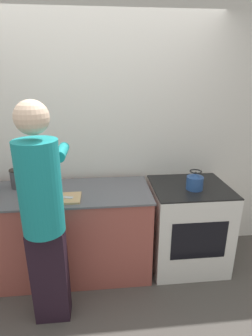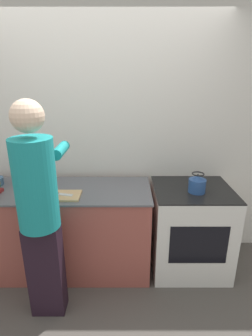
{
  "view_description": "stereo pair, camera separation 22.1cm",
  "coord_description": "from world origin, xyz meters",
  "px_view_note": "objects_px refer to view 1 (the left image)",
  "views": [
    {
      "loc": [
        0.04,
        -1.97,
        1.91
      ],
      "look_at": [
        0.26,
        0.23,
        1.13
      ],
      "focal_mm": 28.0,
      "sensor_mm": 36.0,
      "label": 1
    },
    {
      "loc": [
        0.26,
        -1.98,
        1.91
      ],
      "look_at": [
        0.26,
        0.23,
        1.13
      ],
      "focal_mm": 28.0,
      "sensor_mm": 36.0,
      "label": 2
    }
  ],
  "objects_px": {
    "person": "(43,211)",
    "kettle": "(195,181)",
    "cutting_board": "(58,199)",
    "knife": "(60,197)",
    "oven": "(187,225)",
    "canister_jar": "(17,178)"
  },
  "relations": [
    {
      "from": "person",
      "to": "kettle",
      "type": "xyz_separation_m",
      "value": [
        1.31,
        0.49,
        -0.02
      ]
    },
    {
      "from": "cutting_board",
      "to": "knife",
      "type": "distance_m",
      "value": 0.02
    },
    {
      "from": "kettle",
      "to": "knife",
      "type": "bearing_deg",
      "value": -175.64
    },
    {
      "from": "oven",
      "to": "person",
      "type": "bearing_deg",
      "value": -156.72
    },
    {
      "from": "kettle",
      "to": "person",
      "type": "bearing_deg",
      "value": -159.73
    },
    {
      "from": "kettle",
      "to": "canister_jar",
      "type": "height_order",
      "value": "same"
    },
    {
      "from": "oven",
      "to": "knife",
      "type": "height_order",
      "value": "knife"
    },
    {
      "from": "cutting_board",
      "to": "oven",
      "type": "bearing_deg",
      "value": 7.95
    },
    {
      "from": "kettle",
      "to": "canister_jar",
      "type": "relative_size",
      "value": 1.0
    },
    {
      "from": "oven",
      "to": "cutting_board",
      "type": "height_order",
      "value": "cutting_board"
    },
    {
      "from": "person",
      "to": "cutting_board",
      "type": "relative_size",
      "value": 4.45
    },
    {
      "from": "cutting_board",
      "to": "kettle",
      "type": "height_order",
      "value": "kettle"
    },
    {
      "from": "person",
      "to": "canister_jar",
      "type": "distance_m",
      "value": 0.79
    },
    {
      "from": "person",
      "to": "oven",
      "type": "bearing_deg",
      "value": 23.28
    },
    {
      "from": "person",
      "to": "kettle",
      "type": "bearing_deg",
      "value": 20.27
    },
    {
      "from": "oven",
      "to": "knife",
      "type": "bearing_deg",
      "value": -172.16
    },
    {
      "from": "cutting_board",
      "to": "knife",
      "type": "height_order",
      "value": "knife"
    },
    {
      "from": "oven",
      "to": "knife",
      "type": "xyz_separation_m",
      "value": [
        -1.24,
        -0.17,
        0.46
      ]
    },
    {
      "from": "oven",
      "to": "canister_jar",
      "type": "bearing_deg",
      "value": 175.52
    },
    {
      "from": "cutting_board",
      "to": "knife",
      "type": "xyz_separation_m",
      "value": [
        0.02,
        0.01,
        0.01
      ]
    },
    {
      "from": "cutting_board",
      "to": "kettle",
      "type": "bearing_deg",
      "value": 4.51
    },
    {
      "from": "oven",
      "to": "person",
      "type": "relative_size",
      "value": 0.5
    }
  ]
}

